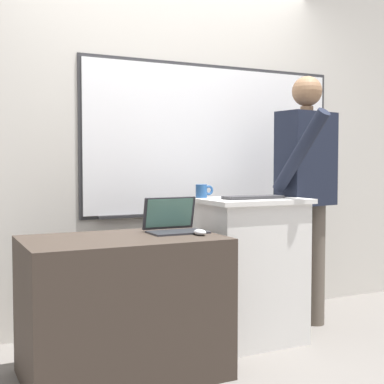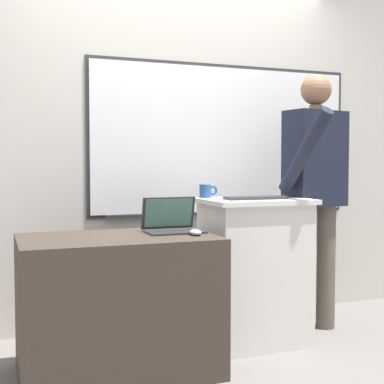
# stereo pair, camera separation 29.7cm
# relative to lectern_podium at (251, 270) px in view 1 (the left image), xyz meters

# --- Properties ---
(ground_plane) EXTENTS (30.00, 30.00, 0.00)m
(ground_plane) POSITION_rel_lectern_podium_xyz_m (-0.35, -0.52, -0.47)
(ground_plane) COLOR slate
(back_wall) EXTENTS (6.40, 0.17, 2.70)m
(back_wall) POSITION_rel_lectern_podium_xyz_m (-0.33, 0.69, 0.88)
(back_wall) COLOR beige
(back_wall) RESTS_ON ground_plane
(lectern_podium) EXTENTS (0.67, 0.51, 0.94)m
(lectern_podium) POSITION_rel_lectern_podium_xyz_m (0.00, 0.00, 0.00)
(lectern_podium) COLOR silver
(lectern_podium) RESTS_ON ground_plane
(side_desk) EXTENTS (1.06, 0.67, 0.77)m
(side_desk) POSITION_rel_lectern_podium_xyz_m (-0.94, -0.18, -0.09)
(side_desk) COLOR #382D26
(side_desk) RESTS_ON ground_plane
(person_presenter) EXTENTS (0.59, 0.61, 1.78)m
(person_presenter) POSITION_rel_lectern_podium_xyz_m (0.51, 0.08, 0.56)
(person_presenter) COLOR brown
(person_presenter) RESTS_ON ground_plane
(laptop) EXTENTS (0.33, 0.25, 0.20)m
(laptop) POSITION_rel_lectern_podium_xyz_m (-0.60, -0.09, 0.35)
(laptop) COLOR #28282D
(laptop) RESTS_ON side_desk
(wireless_keyboard) EXTENTS (0.40, 0.13, 0.02)m
(wireless_keyboard) POSITION_rel_lectern_podium_xyz_m (-0.03, -0.06, 0.48)
(wireless_keyboard) COLOR #2D2D30
(wireless_keyboard) RESTS_ON lectern_podium
(computer_mouse_by_laptop) EXTENTS (0.06, 0.10, 0.03)m
(computer_mouse_by_laptop) POSITION_rel_lectern_podium_xyz_m (-0.52, -0.30, 0.31)
(computer_mouse_by_laptop) COLOR #BCBCC1
(computer_mouse_by_laptop) RESTS_ON side_desk
(coffee_mug) EXTENTS (0.13, 0.08, 0.09)m
(coffee_mug) POSITION_rel_lectern_podium_xyz_m (-0.26, 0.19, 0.51)
(coffee_mug) COLOR #234C84
(coffee_mug) RESTS_ON lectern_podium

